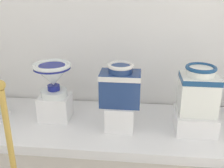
# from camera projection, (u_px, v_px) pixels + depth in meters

# --- Properties ---
(display_platform) EXTENTS (3.58, 1.04, 0.09)m
(display_platform) POSITION_uv_depth(u_px,v_px,m) (123.00, 127.00, 2.87)
(display_platform) COLOR white
(display_platform) RESTS_ON ground_plane
(plinth_block_broad_patterned) EXTENTS (0.32, 0.28, 0.27)m
(plinth_block_broad_patterned) POSITION_uv_depth(u_px,v_px,m) (55.00, 107.00, 2.92)
(plinth_block_broad_patterned) COLOR white
(plinth_block_broad_patterned) RESTS_ON display_platform
(antique_toilet_broad_patterned) EXTENTS (0.40, 0.40, 0.36)m
(antique_toilet_broad_patterned) POSITION_uv_depth(u_px,v_px,m) (53.00, 75.00, 2.79)
(antique_toilet_broad_patterned) COLOR white
(antique_toilet_broad_patterned) RESTS_ON plinth_block_broad_patterned
(plinth_block_slender_white) EXTENTS (0.28, 0.31, 0.26)m
(plinth_block_slender_white) POSITION_uv_depth(u_px,v_px,m) (120.00, 115.00, 2.75)
(plinth_block_slender_white) COLOR white
(plinth_block_slender_white) RESTS_ON display_platform
(antique_toilet_slender_white) EXTENTS (0.40, 0.26, 0.42)m
(antique_toilet_slender_white) POSITION_uv_depth(u_px,v_px,m) (120.00, 84.00, 2.62)
(antique_toilet_slender_white) COLOR navy
(antique_toilet_slender_white) RESTS_ON plinth_block_slender_white
(plinth_block_rightmost) EXTENTS (0.39, 0.39, 0.19)m
(plinth_block_rightmost) POSITION_uv_depth(u_px,v_px,m) (194.00, 121.00, 2.71)
(plinth_block_rightmost) COLOR white
(plinth_block_rightmost) RESTS_ON display_platform
(antique_toilet_rightmost) EXTENTS (0.36, 0.31, 0.48)m
(antique_toilet_rightmost) POSITION_uv_depth(u_px,v_px,m) (198.00, 89.00, 2.58)
(antique_toilet_rightmost) COLOR white
(antique_toilet_rightmost) RESTS_ON plinth_block_rightmost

